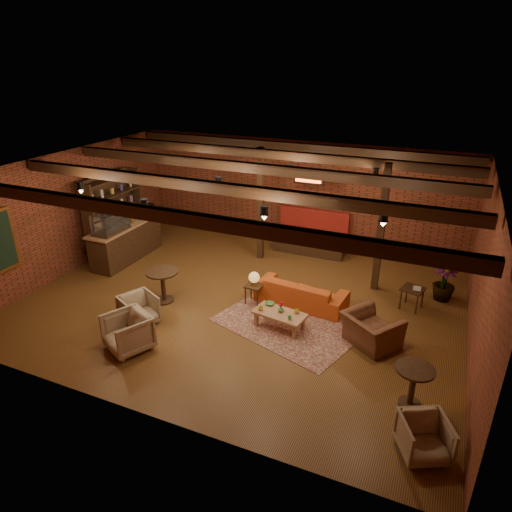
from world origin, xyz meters
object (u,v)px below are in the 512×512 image
at_px(coffee_table, 279,314).
at_px(armchair_a, 139,308).
at_px(armchair_right, 372,325).
at_px(round_table_right, 413,381).
at_px(plant_tall, 451,246).
at_px(side_table_lamp, 254,280).
at_px(armchair_b, 128,331).
at_px(armchair_far, 425,436).
at_px(side_table_book, 413,290).
at_px(sofa, 301,292).
at_px(round_table_left, 163,281).

distance_m(coffee_table, armchair_a, 3.08).
distance_m(armchair_right, round_table_right, 1.79).
relative_size(coffee_table, round_table_right, 1.57).
bearing_deg(armchair_a, round_table_right, -67.03).
distance_m(coffee_table, armchair_right, 1.94).
distance_m(round_table_right, plant_tall, 4.19).
distance_m(side_table_lamp, armchair_b, 3.12).
bearing_deg(coffee_table, armchair_b, -142.55).
xyz_separation_m(side_table_lamp, armchair_far, (4.10, -3.12, -0.27)).
xyz_separation_m(armchair_a, round_table_right, (5.78, -0.30, 0.14)).
xyz_separation_m(armchair_b, round_table_right, (5.39, 0.58, 0.09)).
height_order(armchair_b, side_table_book, armchair_b).
distance_m(side_table_lamp, armchair_a, 2.69).
bearing_deg(armchair_far, armchair_a, 140.95).
xyz_separation_m(armchair_a, armchair_b, (0.39, -0.88, 0.05)).
relative_size(sofa, armchair_right, 2.07).
height_order(coffee_table, armchair_a, armchair_a).
height_order(side_table_book, plant_tall, plant_tall).
distance_m(side_table_lamp, side_table_book, 3.67).
height_order(round_table_left, armchair_right, armchair_right).
bearing_deg(round_table_left, coffee_table, 0.11).
xyz_separation_m(sofa, side_table_lamp, (-1.03, -0.41, 0.30)).
xyz_separation_m(round_table_left, side_table_book, (5.48, 2.01, -0.05)).
xyz_separation_m(side_table_lamp, armchair_a, (-1.96, -1.82, -0.25)).
xyz_separation_m(armchair_b, armchair_far, (5.67, -0.43, -0.07)).
relative_size(coffee_table, armchair_b, 1.42).
bearing_deg(sofa, armchair_a, 41.89).
bearing_deg(side_table_lamp, armchair_b, -120.25).
bearing_deg(armchair_far, sofa, 104.11).
height_order(round_table_right, plant_tall, plant_tall).
bearing_deg(armchair_right, armchair_a, 49.25).
distance_m(side_table_lamp, round_table_right, 4.36).
bearing_deg(side_table_lamp, sofa, 21.40).
bearing_deg(armchair_a, armchair_b, -129.89).
relative_size(sofa, side_table_book, 3.73).
xyz_separation_m(sofa, round_table_right, (2.78, -2.52, 0.19)).
relative_size(armchair_right, round_table_right, 1.37).
xyz_separation_m(side_table_lamp, round_table_left, (-2.03, -0.78, -0.08)).
bearing_deg(plant_tall, side_table_lamp, -154.36).
distance_m(coffee_table, plant_tall, 4.32).
distance_m(armchair_a, armchair_b, 0.96).
distance_m(armchair_b, armchair_right, 4.90).
bearing_deg(round_table_left, sofa, 21.18).
height_order(round_table_left, armchair_far, round_table_left).
xyz_separation_m(coffee_table, round_table_left, (-2.96, -0.01, 0.19)).
xyz_separation_m(side_table_lamp, plant_tall, (4.10, 1.97, 0.77)).
relative_size(round_table_left, armchair_right, 0.77).
distance_m(sofa, coffee_table, 1.19).
xyz_separation_m(sofa, armchair_a, (-3.00, -2.22, 0.05)).
relative_size(armchair_b, armchair_right, 0.81).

